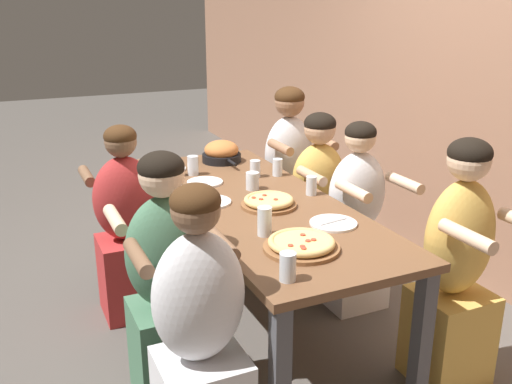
{
  "coord_description": "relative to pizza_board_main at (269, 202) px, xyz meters",
  "views": [
    {
      "loc": [
        2.68,
        -1.22,
        1.79
      ],
      "look_at": [
        0.0,
        0.0,
        0.8
      ],
      "focal_mm": 40.0,
      "sensor_mm": 36.0,
      "label": 1
    }
  ],
  "objects": [
    {
      "name": "dining_table",
      "position": [
        -0.11,
        -0.02,
        -0.11
      ],
      "size": [
        2.11,
        0.82,
        0.75
      ],
      "color": "brown",
      "rests_on": "ground"
    },
    {
      "name": "empty_plate_a",
      "position": [
        -0.89,
        -0.27,
        -0.02
      ],
      "size": [
        0.19,
        0.19,
        0.02
      ],
      "color": "white",
      "rests_on": "dining_table"
    },
    {
      "name": "diner_far_midleft",
      "position": [
        -0.51,
        0.61,
        -0.26
      ],
      "size": [
        0.51,
        0.4,
        1.12
      ],
      "rotation": [
        0.0,
        0.0,
        -1.57
      ],
      "color": "gold",
      "rests_on": "ground"
    },
    {
      "name": "ground_plane",
      "position": [
        -0.11,
        -0.02,
        -0.78
      ],
      "size": [
        18.0,
        18.0,
        0.0
      ],
      "primitive_type": "plane",
      "color": "#514C47",
      "rests_on": "ground"
    },
    {
      "name": "drinking_glass_a",
      "position": [
        -0.3,
        0.04,
        0.02
      ],
      "size": [
        0.08,
        0.08,
        0.1
      ],
      "color": "silver",
      "rests_on": "dining_table"
    },
    {
      "name": "drinking_glass_g",
      "position": [
        -0.49,
        0.3,
        0.02
      ],
      "size": [
        0.06,
        0.06,
        0.11
      ],
      "color": "silver",
      "rests_on": "dining_table"
    },
    {
      "name": "diner_near_midright",
      "position": [
        0.31,
        -0.65,
        -0.23
      ],
      "size": [
        0.51,
        0.4,
        1.2
      ],
      "rotation": [
        0.0,
        0.0,
        1.57
      ],
      "color": "#477556",
      "rests_on": "ground"
    },
    {
      "name": "diner_near_midleft",
      "position": [
        -0.53,
        -0.65,
        -0.26
      ],
      "size": [
        0.51,
        0.4,
        1.15
      ],
      "rotation": [
        0.0,
        0.0,
        1.57
      ],
      "color": "#B22D2D",
      "rests_on": "ground"
    },
    {
      "name": "restaurant_back_panel",
      "position": [
        -0.11,
        1.52,
        0.82
      ],
      "size": [
        10.0,
        0.06,
        3.2
      ],
      "primitive_type": "cube",
      "color": "#9E7056",
      "rests_on": "ground"
    },
    {
      "name": "pizza_board_second",
      "position": [
        0.56,
        -0.11,
        -0.0
      ],
      "size": [
        0.34,
        0.34,
        0.05
      ],
      "color": "brown",
      "rests_on": "dining_table"
    },
    {
      "name": "empty_plate_d",
      "position": [
        0.36,
        0.18,
        -0.02
      ],
      "size": [
        0.23,
        0.23,
        0.02
      ],
      "color": "white",
      "rests_on": "dining_table"
    },
    {
      "name": "diner_near_right",
      "position": [
        0.75,
        -0.65,
        -0.24
      ],
      "size": [
        0.51,
        0.4,
        1.18
      ],
      "rotation": [
        0.0,
        0.0,
        1.57
      ],
      "color": "silver",
      "rests_on": "ground"
    },
    {
      "name": "empty_plate_b",
      "position": [
        -0.18,
        -0.26,
        -0.02
      ],
      "size": [
        0.22,
        0.22,
        0.02
      ],
      "color": "white",
      "rests_on": "dining_table"
    },
    {
      "name": "diner_far_center",
      "position": [
        -0.06,
        0.61,
        -0.26
      ],
      "size": [
        0.51,
        0.4,
        1.15
      ],
      "rotation": [
        0.0,
        0.0,
        -1.57
      ],
      "color": "silver",
      "rests_on": "ground"
    },
    {
      "name": "diner_far_left",
      "position": [
        -0.93,
        0.61,
        -0.2
      ],
      "size": [
        0.51,
        0.4,
        1.23
      ],
      "rotation": [
        0.0,
        0.0,
        -1.57
      ],
      "color": "silver",
      "rests_on": "ground"
    },
    {
      "name": "empty_plate_c",
      "position": [
        -0.53,
        -0.17,
        -0.02
      ],
      "size": [
        0.21,
        0.21,
        0.02
      ],
      "color": "white",
      "rests_on": "dining_table"
    },
    {
      "name": "drinking_glass_h",
      "position": [
        -0.52,
        0.16,
        0.02
      ],
      "size": [
        0.07,
        0.07,
        0.11
      ],
      "color": "silver",
      "rests_on": "dining_table"
    },
    {
      "name": "drinking_glass_e",
      "position": [
        -0.08,
        0.3,
        0.02
      ],
      "size": [
        0.06,
        0.06,
        0.11
      ],
      "color": "silver",
      "rests_on": "dining_table"
    },
    {
      "name": "pizza_board_main",
      "position": [
        0.0,
        0.0,
        0.0
      ],
      "size": [
        0.3,
        0.3,
        0.05
      ],
      "color": "brown",
      "rests_on": "dining_table"
    },
    {
      "name": "diner_far_right",
      "position": [
        0.76,
        0.61,
        -0.21
      ],
      "size": [
        0.51,
        0.4,
        1.23
      ],
      "rotation": [
        0.0,
        0.0,
        -1.57
      ],
      "color": "gold",
      "rests_on": "ground"
    },
    {
      "name": "drinking_glass_f",
      "position": [
        0.34,
        -0.19,
        0.03
      ],
      "size": [
        0.07,
        0.07,
        0.14
      ],
      "color": "silver",
      "rests_on": "dining_table"
    },
    {
      "name": "drinking_glass_b",
      "position": [
        0.79,
        -0.3,
        0.03
      ],
      "size": [
        0.07,
        0.07,
        0.12
      ],
      "color": "silver",
      "rests_on": "dining_table"
    },
    {
      "name": "drinking_glass_d",
      "position": [
        -0.72,
        -0.18,
        0.03
      ],
      "size": [
        0.07,
        0.07,
        0.12
      ],
      "color": "silver",
      "rests_on": "dining_table"
    },
    {
      "name": "drinking_glass_c",
      "position": [
        -0.75,
        -0.3,
        0.03
      ],
      "size": [
        0.07,
        0.07,
        0.12
      ],
      "color": "silver",
      "rests_on": "dining_table"
    },
    {
      "name": "skillet_bowl",
      "position": [
        -0.94,
        0.1,
        0.04
      ],
      "size": [
        0.38,
        0.26,
        0.15
      ],
      "color": "black",
      "rests_on": "dining_table"
    }
  ]
}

